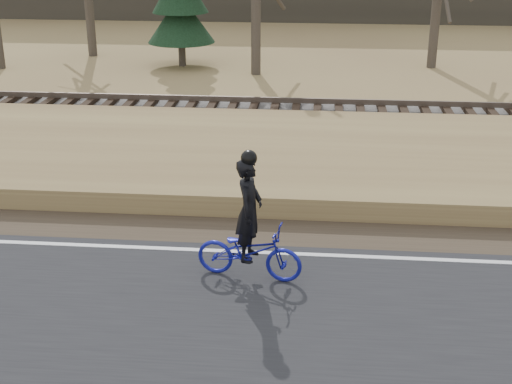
{
  "coord_description": "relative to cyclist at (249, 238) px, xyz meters",
  "views": [
    {
      "loc": [
        0.06,
        -11.13,
        5.76
      ],
      "look_at": [
        -1.01,
        0.5,
        1.1
      ],
      "focal_mm": 50.0,
      "sensor_mm": 36.0,
      "label": 1
    }
  ],
  "objects": [
    {
      "name": "railroad",
      "position": [
        1.01,
        8.7,
        -0.24
      ],
      "size": [
        120.0,
        2.4,
        0.29
      ],
      "color": "black",
      "rests_on": "ballast"
    },
    {
      "name": "ground",
      "position": [
        1.01,
        0.7,
        -0.77
      ],
      "size": [
        120.0,
        120.0,
        0.0
      ],
      "primitive_type": "plane",
      "color": "#98844D",
      "rests_on": "ground"
    },
    {
      "name": "shoulder",
      "position": [
        1.01,
        1.9,
        -0.75
      ],
      "size": [
        120.0,
        1.6,
        0.04
      ],
      "primitive_type": "cube",
      "color": "#473A2B",
      "rests_on": "ground"
    },
    {
      "name": "ballast",
      "position": [
        1.01,
        8.7,
        -0.54
      ],
      "size": [
        120.0,
        3.0,
        0.45
      ],
      "primitive_type": "cube",
      "color": "slate",
      "rests_on": "ground"
    },
    {
      "name": "edge_line",
      "position": [
        1.01,
        0.9,
        -0.7
      ],
      "size": [
        120.0,
        0.12,
        0.01
      ],
      "primitive_type": "cube",
      "color": "silver",
      "rests_on": "road"
    },
    {
      "name": "road",
      "position": [
        1.01,
        -1.8,
        -0.74
      ],
      "size": [
        120.0,
        6.0,
        0.06
      ],
      "primitive_type": "cube",
      "color": "black",
      "rests_on": "ground"
    },
    {
      "name": "cyclist",
      "position": [
        0.0,
        0.0,
        0.0
      ],
      "size": [
        1.84,
        0.9,
        2.21
      ],
      "rotation": [
        0.0,
        0.0,
        1.4
      ],
      "color": "#151890",
      "rests_on": "road"
    },
    {
      "name": "embankment",
      "position": [
        1.01,
        4.9,
        -0.55
      ],
      "size": [
        120.0,
        5.0,
        0.44
      ],
      "primitive_type": "cube",
      "color": "#98844D",
      "rests_on": "ground"
    }
  ]
}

